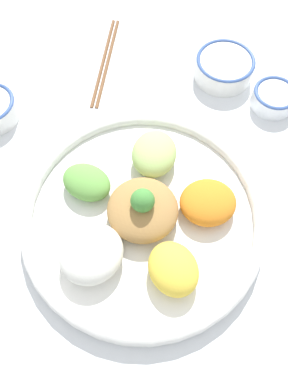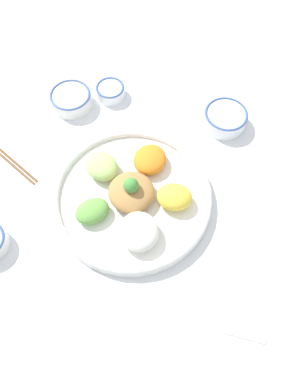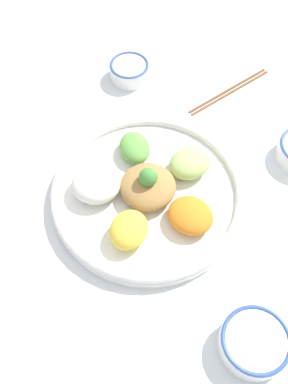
{
  "view_description": "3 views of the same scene",
  "coord_description": "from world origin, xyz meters",
  "views": [
    {
      "loc": [
        0.24,
        -0.09,
        0.59
      ],
      "look_at": [
        0.02,
        0.02,
        0.08
      ],
      "focal_mm": 35.0,
      "sensor_mm": 36.0,
      "label": 1
    },
    {
      "loc": [
        0.11,
        -0.4,
        0.85
      ],
      "look_at": [
        0.06,
        -0.0,
        0.08
      ],
      "focal_mm": 35.0,
      "sensor_mm": 36.0,
      "label": 2
    },
    {
      "loc": [
        0.49,
        0.17,
        0.8
      ],
      "look_at": [
        0.07,
        0.02,
        0.09
      ],
      "focal_mm": 42.0,
      "sensor_mm": 36.0,
      "label": 3
    }
  ],
  "objects": [
    {
      "name": "ground_plane",
      "position": [
        0.0,
        0.0,
        0.0
      ],
      "size": [
        2.4,
        2.4,
        0.0
      ],
      "primitive_type": "plane",
      "color": "white"
    },
    {
      "name": "salad_platter",
      "position": [
        0.03,
        0.01,
        0.02
      ],
      "size": [
        0.4,
        0.4,
        0.1
      ],
      "color": "white",
      "rests_on": "ground_plane"
    },
    {
      "name": "sauce_bowl_red",
      "position": [
        -0.19,
        0.3,
        0.02
      ],
      "size": [
        0.12,
        0.12,
        0.04
      ],
      "color": "white",
      "rests_on": "ground_plane"
    },
    {
      "name": "sauce_bowl_dark",
      "position": [
        -0.08,
        0.35,
        0.02
      ],
      "size": [
        0.08,
        0.08,
        0.04
      ],
      "color": "white",
      "rests_on": "ground_plane"
    },
    {
      "name": "rice_bowl_plain",
      "position": [
        0.25,
        0.28,
        0.03
      ],
      "size": [
        0.12,
        0.12,
        0.05
      ],
      "color": "white",
      "rests_on": "ground_plane"
    },
    {
      "name": "chopsticks_pair_near",
      "position": [
        -0.33,
        0.1,
        0.0
      ],
      "size": [
        0.21,
        0.15,
        0.01
      ],
      "rotation": [
        0.0,
        0.0,
        5.69
      ],
      "color": "brown",
      "rests_on": "ground_plane"
    },
    {
      "name": "serving_spoon_main",
      "position": [
        0.27,
        -0.27,
        0.0
      ],
      "size": [
        0.13,
        0.05,
        0.01
      ],
      "rotation": [
        0.0,
        0.0,
        6.15
      ],
      "color": "beige",
      "rests_on": "ground_plane"
    }
  ]
}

